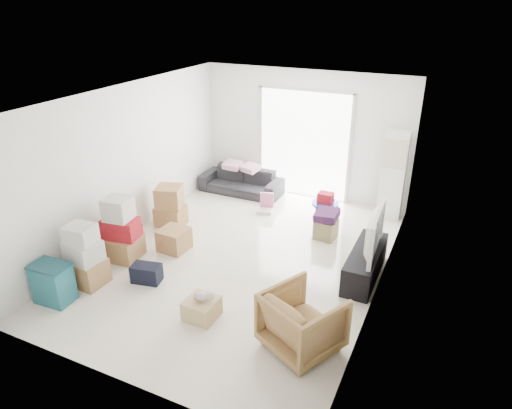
{
  "coord_description": "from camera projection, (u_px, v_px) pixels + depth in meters",
  "views": [
    {
      "loc": [
        3.02,
        -5.9,
        4.04
      ],
      "look_at": [
        0.18,
        0.2,
        0.94
      ],
      "focal_mm": 32.0,
      "sensor_mm": 36.0,
      "label": 1
    }
  ],
  "objects": [
    {
      "name": "armchair",
      "position": [
        303.0,
        319.0,
        5.57
      ],
      "size": [
        1.11,
        1.08,
        0.87
      ],
      "primitive_type": "imported",
      "rotation": [
        0.0,
        0.0,
        2.67
      ],
      "color": "#9C6C45",
      "rests_on": "room_shell"
    },
    {
      "name": "ac_tower",
      "position": [
        393.0,
        175.0,
        8.77
      ],
      "size": [
        0.45,
        0.3,
        1.75
      ],
      "primitive_type": "cube",
      "color": "silver",
      "rests_on": "room_shell"
    },
    {
      "name": "sliding_door",
      "position": [
        304.0,
        140.0,
        9.63
      ],
      "size": [
        2.1,
        0.04,
        2.33
      ],
      "color": "white",
      "rests_on": "room_shell"
    },
    {
      "name": "sofa",
      "position": [
        241.0,
        178.0,
        10.09
      ],
      "size": [
        1.83,
        0.54,
        0.71
      ],
      "primitive_type": "imported",
      "rotation": [
        0.0,
        0.0,
        0.0
      ],
      "color": "#27272C",
      "rests_on": "room_shell"
    },
    {
      "name": "duffel_bag",
      "position": [
        147.0,
        273.0,
        7.01
      ],
      "size": [
        0.49,
        0.35,
        0.28
      ],
      "primitive_type": "cube",
      "rotation": [
        0.0,
        0.0,
        0.21
      ],
      "color": "black",
      "rests_on": "room_shell"
    },
    {
      "name": "storage_bins",
      "position": [
        53.0,
        283.0,
        6.49
      ],
      "size": [
        0.55,
        0.4,
        0.61
      ],
      "rotation": [
        0.0,
        0.0,
        0.05
      ],
      "color": "#185562",
      "rests_on": "room_shell"
    },
    {
      "name": "ottoman",
      "position": [
        326.0,
        229.0,
        8.25
      ],
      "size": [
        0.39,
        0.39,
        0.36
      ],
      "primitive_type": "cube",
      "rotation": [
        0.0,
        0.0,
        -0.1
      ],
      "color": "#978457",
      "rests_on": "room_shell"
    },
    {
      "name": "loose_box",
      "position": [
        174.0,
        239.0,
        7.88
      ],
      "size": [
        0.48,
        0.48,
        0.38
      ],
      "primitive_type": "cube",
      "rotation": [
        0.0,
        0.0,
        -0.04
      ],
      "color": "#997145",
      "rests_on": "room_shell"
    },
    {
      "name": "blanket",
      "position": [
        327.0,
        217.0,
        8.15
      ],
      "size": [
        0.4,
        0.4,
        0.14
      ],
      "primitive_type": "cube",
      "rotation": [
        0.0,
        0.0,
        0.01
      ],
      "color": "#3F1B43",
      "rests_on": "ottoman"
    },
    {
      "name": "toy_walker",
      "position": [
        265.0,
        207.0,
        9.29
      ],
      "size": [
        0.35,
        0.33,
        0.39
      ],
      "rotation": [
        0.0,
        0.0,
        0.29
      ],
      "color": "silver",
      "rests_on": "room_shell"
    },
    {
      "name": "pillow_right",
      "position": [
        250.0,
        161.0,
        9.82
      ],
      "size": [
        0.44,
        0.39,
        0.13
      ],
      "primitive_type": "cube",
      "rotation": [
        0.0,
        0.0,
        -0.31
      ],
      "color": "#B88696",
      "rests_on": "sofa"
    },
    {
      "name": "pillow_left",
      "position": [
        232.0,
        158.0,
        9.99
      ],
      "size": [
        0.41,
        0.33,
        0.12
      ],
      "primitive_type": "cube",
      "rotation": [
        0.0,
        0.0,
        -0.06
      ],
      "color": "#B88696",
      "rests_on": "sofa"
    },
    {
      "name": "box_stack_c",
      "position": [
        170.0,
        207.0,
        8.64
      ],
      "size": [
        0.57,
        0.57,
        0.79
      ],
      "rotation": [
        0.0,
        0.0,
        0.18
      ],
      "color": "#997145",
      "rests_on": "room_shell"
    },
    {
      "name": "television",
      "position": [
        367.0,
        246.0,
        6.96
      ],
      "size": [
        0.74,
        1.21,
        0.16
      ],
      "primitive_type": "imported",
      "rotation": [
        0.0,
        0.0,
        1.62
      ],
      "color": "black",
      "rests_on": "tv_console"
    },
    {
      "name": "room_shell",
      "position": [
        240.0,
        183.0,
        7.14
      ],
      "size": [
        4.98,
        6.48,
        3.18
      ],
      "color": "silver",
      "rests_on": "ground"
    },
    {
      "name": "box_stack_a",
      "position": [
        85.0,
        258.0,
        6.84
      ],
      "size": [
        0.55,
        0.47,
        0.99
      ],
      "rotation": [
        0.0,
        0.0,
        0.03
      ],
      "color": "#997145",
      "rests_on": "room_shell"
    },
    {
      "name": "box_stack_b",
      "position": [
        121.0,
        232.0,
        7.52
      ],
      "size": [
        0.64,
        0.59,
        1.09
      ],
      "rotation": [
        0.0,
        0.0,
        0.13
      ],
      "color": "#997145",
      "rests_on": "room_shell"
    },
    {
      "name": "kids_table",
      "position": [
        325.0,
        202.0,
        8.66
      ],
      "size": [
        0.51,
        0.51,
        0.64
      ],
      "rotation": [
        0.0,
        0.0,
        -0.11
      ],
      "color": "#172FB7",
      "rests_on": "room_shell"
    },
    {
      "name": "tv_console",
      "position": [
        365.0,
        263.0,
        7.09
      ],
      "size": [
        0.42,
        1.41,
        0.47
      ],
      "primitive_type": "cube",
      "color": "black",
      "rests_on": "room_shell"
    },
    {
      "name": "wood_crate",
      "position": [
        202.0,
        308.0,
        6.23
      ],
      "size": [
        0.43,
        0.43,
        0.28
      ],
      "primitive_type": "cube",
      "rotation": [
        0.0,
        0.0,
        -0.03
      ],
      "color": "tan",
      "rests_on": "room_shell"
    },
    {
      "name": "plush_bunny",
      "position": [
        203.0,
        296.0,
        6.13
      ],
      "size": [
        0.29,
        0.16,
        0.15
      ],
      "rotation": [
        0.0,
        0.0,
        0.24
      ],
      "color": "#B2ADA8",
      "rests_on": "wood_crate"
    }
  ]
}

